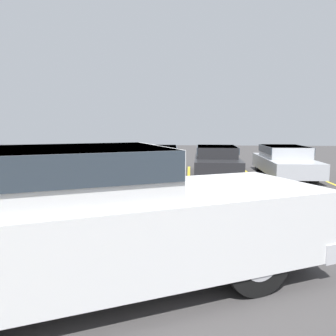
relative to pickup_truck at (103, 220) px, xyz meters
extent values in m
plane|color=#423F3F|center=(0.18, 0.46, -0.94)|extent=(60.00, 60.00, 0.00)
cube|color=yellow|center=(-4.20, 10.23, -0.94)|extent=(0.12, 5.08, 0.01)
cube|color=yellow|center=(-1.57, 10.23, -0.94)|extent=(0.12, 5.08, 0.01)
cube|color=yellow|center=(1.06, 10.23, -0.94)|extent=(0.12, 5.08, 0.01)
cube|color=yellow|center=(3.70, 10.23, -0.94)|extent=(0.12, 5.08, 0.01)
cube|color=yellow|center=(6.33, 10.23, -0.94)|extent=(0.12, 5.08, 0.01)
cube|color=white|center=(-0.02, -0.01, -0.17)|extent=(6.23, 4.28, 0.98)
cube|color=white|center=(-0.29, -0.14, 0.63)|extent=(2.70, 2.50, 0.61)
cube|color=#2D3842|center=(-0.29, -0.14, 0.76)|extent=(2.68, 2.54, 0.34)
cube|color=white|center=(1.69, 0.80, 0.27)|extent=(2.79, 2.60, 0.14)
cube|color=silver|center=(2.62, 1.24, -0.54)|extent=(1.01, 1.84, 0.28)
cylinder|color=black|center=(1.27, 1.47, -0.47)|extent=(0.98, 0.67, 0.95)
cylinder|color=#ADADB2|center=(1.27, 1.47, -0.47)|extent=(0.60, 0.50, 0.52)
cylinder|color=black|center=(1.95, 0.05, -0.47)|extent=(0.98, 0.67, 0.95)
cylinder|color=#ADADB2|center=(1.95, 0.05, -0.47)|extent=(0.60, 0.50, 0.52)
cube|color=silver|center=(-3.00, 10.07, -0.46)|extent=(1.80, 4.56, 0.59)
cube|color=silver|center=(-3.00, 10.16, 0.05)|extent=(1.56, 2.38, 0.45)
cube|color=#2D3842|center=(-3.00, 10.16, 0.14)|extent=(1.63, 2.33, 0.27)
cylinder|color=black|center=(-2.28, 8.75, -0.60)|extent=(0.24, 0.68, 0.68)
cylinder|color=#ADADB2|center=(-2.28, 8.75, -0.60)|extent=(0.25, 0.38, 0.37)
cylinder|color=black|center=(-3.76, 8.77, -0.60)|extent=(0.24, 0.68, 0.68)
cylinder|color=#ADADB2|center=(-3.76, 8.77, -0.60)|extent=(0.25, 0.38, 0.37)
cylinder|color=black|center=(-2.25, 11.38, -0.60)|extent=(0.24, 0.68, 0.68)
cylinder|color=#ADADB2|center=(-2.25, 11.38, -0.60)|extent=(0.25, 0.38, 0.37)
cylinder|color=black|center=(-3.72, 11.40, -0.60)|extent=(0.24, 0.68, 0.68)
cylinder|color=#ADADB2|center=(-3.72, 11.40, -0.60)|extent=(0.25, 0.38, 0.37)
cube|color=#232326|center=(-0.30, 10.39, -0.47)|extent=(2.06, 4.55, 0.60)
cube|color=#232326|center=(-0.30, 10.48, 0.04)|extent=(1.72, 2.40, 0.43)
cube|color=#2D3842|center=(-0.30, 10.48, 0.12)|extent=(1.79, 2.36, 0.26)
cylinder|color=black|center=(0.56, 9.15, -0.64)|extent=(0.24, 0.62, 0.61)
cylinder|color=#ADADB2|center=(0.56, 9.15, -0.64)|extent=(0.23, 0.34, 0.33)
cylinder|color=black|center=(-1.01, 9.06, -0.64)|extent=(0.24, 0.62, 0.61)
cylinder|color=#ADADB2|center=(-1.01, 9.06, -0.64)|extent=(0.23, 0.34, 0.33)
cylinder|color=black|center=(0.41, 11.73, -0.64)|extent=(0.24, 0.62, 0.61)
cylinder|color=#ADADB2|center=(0.41, 11.73, -0.64)|extent=(0.23, 0.34, 0.33)
cylinder|color=black|center=(-1.16, 11.64, -0.64)|extent=(0.24, 0.62, 0.61)
cylinder|color=#ADADB2|center=(-1.16, 11.64, -0.64)|extent=(0.23, 0.34, 0.33)
cube|color=#232326|center=(2.25, 10.07, -0.47)|extent=(1.96, 4.45, 0.61)
cube|color=#232326|center=(2.25, 10.16, 0.06)|extent=(1.68, 2.33, 0.46)
cube|color=#2D3842|center=(2.25, 10.16, 0.15)|extent=(1.76, 2.29, 0.27)
cylinder|color=black|center=(3.00, 8.77, -0.64)|extent=(0.24, 0.62, 0.61)
cylinder|color=#ADADB2|center=(3.00, 8.77, -0.64)|extent=(0.25, 0.34, 0.34)
cylinder|color=black|center=(1.42, 8.82, -0.64)|extent=(0.24, 0.62, 0.61)
cylinder|color=#ADADB2|center=(1.42, 8.82, -0.64)|extent=(0.25, 0.34, 0.34)
cylinder|color=black|center=(3.08, 11.32, -0.64)|extent=(0.24, 0.62, 0.61)
cylinder|color=#ADADB2|center=(3.08, 11.32, -0.64)|extent=(0.25, 0.34, 0.34)
cylinder|color=black|center=(1.49, 11.37, -0.64)|extent=(0.24, 0.62, 0.61)
cylinder|color=#ADADB2|center=(1.49, 11.37, -0.64)|extent=(0.25, 0.34, 0.34)
cube|color=#B7BABF|center=(5.08, 10.00, -0.46)|extent=(1.85, 4.76, 0.59)
cube|color=#B7BABF|center=(5.09, 10.10, 0.07)|extent=(1.61, 2.48, 0.49)
cube|color=#2D3842|center=(5.09, 10.10, 0.17)|extent=(1.68, 2.43, 0.29)
cylinder|color=black|center=(5.84, 8.62, -0.60)|extent=(0.24, 0.68, 0.68)
cylinder|color=#ADADB2|center=(5.84, 8.62, -0.60)|extent=(0.25, 0.38, 0.37)
cylinder|color=black|center=(4.30, 8.63, -0.60)|extent=(0.24, 0.68, 0.68)
cylinder|color=#ADADB2|center=(4.30, 8.63, -0.60)|extent=(0.25, 0.38, 0.37)
cylinder|color=black|center=(5.87, 11.37, -0.60)|extent=(0.24, 0.68, 0.68)
cylinder|color=#ADADB2|center=(5.87, 11.37, -0.60)|extent=(0.25, 0.38, 0.37)
cylinder|color=black|center=(4.32, 11.38, -0.60)|extent=(0.24, 0.68, 0.68)
cylinder|color=#ADADB2|center=(4.32, 11.38, -0.60)|extent=(0.25, 0.38, 0.37)
cube|color=#B7B2A8|center=(-1.10, 13.39, -0.87)|extent=(1.85, 0.20, 0.14)
camera|label=1|loc=(1.11, -3.99, 1.21)|focal=35.00mm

